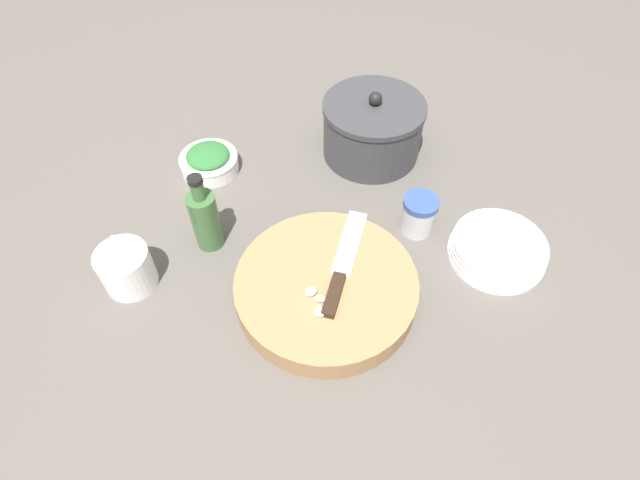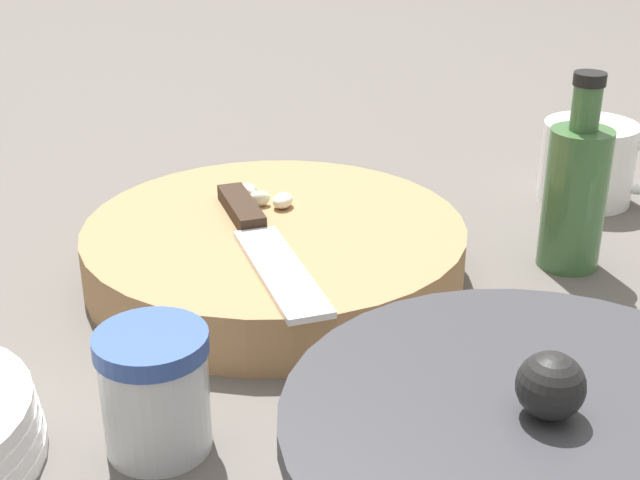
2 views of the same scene
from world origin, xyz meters
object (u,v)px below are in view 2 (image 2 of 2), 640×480
Objects in this scene: cutting_board at (275,250)px; oil_bottle at (575,192)px; spice_jar at (155,391)px; coffee_mug at (590,163)px; chef_knife at (260,238)px; garlic_cloves at (264,197)px.

cutting_board is 0.26m from oil_bottle.
spice_jar is 0.54m from coffee_mug.
cutting_board is 1.87× the size of oil_bottle.
coffee_mug is at bearing -158.09° from cutting_board.
coffee_mug is at bearing -117.66° from oil_bottle.
garlic_cloves is (-0.01, -0.08, 0.00)m from chef_knife.
spice_jar is 0.47× the size of oil_bottle.
spice_jar is (0.07, 0.19, -0.01)m from chef_knife.
garlic_cloves is at bearing -107.42° from chef_knife.
cutting_board is 0.35m from coffee_mug.
chef_knife and garlic_cloves have the same top height.
garlic_cloves is at bearing -83.11° from cutting_board.
garlic_cloves is at bearing -106.96° from spice_jar.
oil_bottle is at bearing 62.34° from coffee_mug.
garlic_cloves is 0.28m from spice_jar.
chef_knife is at bearing -111.59° from spice_jar.
oil_bottle is (-0.25, 0.01, 0.04)m from cutting_board.
coffee_mug is (-0.33, -0.13, 0.02)m from cutting_board.
cutting_board is 1.34× the size of chef_knife.
oil_bottle is (0.07, 0.14, 0.03)m from coffee_mug.
cutting_board is at bearing 21.91° from coffee_mug.
oil_bottle reaches higher than spice_jar.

